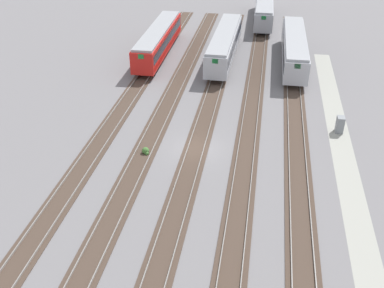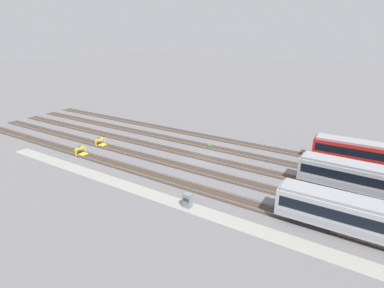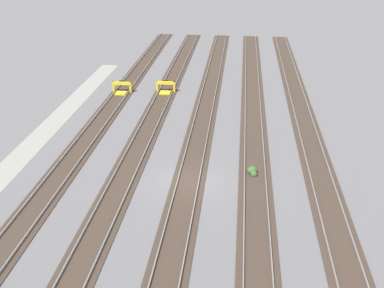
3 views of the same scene
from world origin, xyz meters
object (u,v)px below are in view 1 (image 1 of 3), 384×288
object	(u,v)px
subway_car_front_row_right_inner	(294,48)
weed_clump	(146,151)
subway_car_front_row_leftmost	(158,41)
electrical_cabinet	(340,125)
subway_car_front_row_left_inner	(264,9)
subway_car_front_row_centre	(225,44)

from	to	relation	value
subway_car_front_row_right_inner	weed_clump	bearing A→B (deg)	151.60
subway_car_front_row_right_inner	weed_clump	xyz separation A→B (m)	(-24.55, 13.28, -1.80)
subway_car_front_row_leftmost	electrical_cabinet	xyz separation A→B (m)	(-17.69, -21.95, -1.24)
subway_car_front_row_left_inner	electrical_cabinet	xyz separation A→B (m)	(-36.43, -8.52, -1.24)
subway_car_front_row_left_inner	subway_car_front_row_centre	bearing A→B (deg)	166.45
subway_car_front_row_centre	weed_clump	xyz separation A→B (m)	(-24.55, 4.31, -1.80)
electrical_cabinet	weed_clump	bearing A→B (deg)	111.61
subway_car_front_row_left_inner	subway_car_front_row_right_inner	bearing A→B (deg)	-166.64
subway_car_front_row_leftmost	subway_car_front_row_left_inner	bearing A→B (deg)	-35.62
subway_car_front_row_leftmost	electrical_cabinet	world-z (taller)	subway_car_front_row_leftmost
subway_car_front_row_leftmost	electrical_cabinet	bearing A→B (deg)	-128.86
subway_car_front_row_left_inner	subway_car_front_row_right_inner	world-z (taller)	same
subway_car_front_row_leftmost	weed_clump	distance (m)	25.05
subway_car_front_row_leftmost	subway_car_front_row_left_inner	xyz separation A→B (m)	(18.75, -13.43, 0.00)
weed_clump	subway_car_front_row_leftmost	bearing A→B (deg)	10.63
subway_car_front_row_centre	subway_car_front_row_right_inner	bearing A→B (deg)	-90.00
subway_car_front_row_centre	subway_car_front_row_right_inner	size ratio (longest dim) A/B	1.00
subway_car_front_row_leftmost	subway_car_front_row_right_inner	distance (m)	17.89
subway_car_front_row_leftmost	subway_car_front_row_centre	distance (m)	8.92
subway_car_front_row_left_inner	subway_car_front_row_centre	distance (m)	19.29
subway_car_front_row_right_inner	weed_clump	distance (m)	27.97
subway_car_front_row_centre	electrical_cabinet	world-z (taller)	subway_car_front_row_centre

